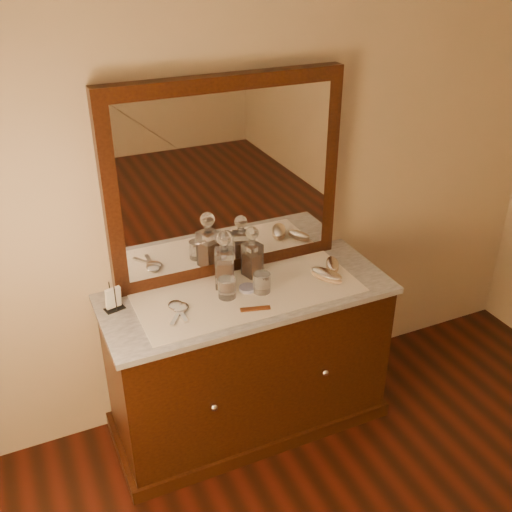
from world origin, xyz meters
The scene contains 18 objects.
dresser_cabinet centered at (0.00, 1.96, 0.41)m, with size 1.40×0.55×0.82m, color black.
dresser_plinth centered at (0.00, 1.96, 0.04)m, with size 1.46×0.59×0.08m, color black.
knob_left centered at (-0.30, 1.67, 0.45)m, with size 0.04×0.04×0.04m, color silver.
knob_right centered at (0.30, 1.67, 0.45)m, with size 0.04×0.04×0.04m, color silver.
marble_top centered at (0.00, 1.96, 0.83)m, with size 1.44×0.59×0.03m, color silver.
mirror_frame centered at (0.00, 2.20, 1.35)m, with size 1.20×0.08×1.00m, color black.
mirror_glass centered at (0.00, 2.17, 1.35)m, with size 1.06×0.01×0.86m, color white.
lace_runner centered at (0.00, 1.94, 0.85)m, with size 1.10×0.45×0.00m, color beige.
pin_dish centered at (0.00, 1.96, 0.86)m, with size 0.09×0.09×0.02m, color white.
comb centered at (-0.03, 1.79, 0.86)m, with size 0.14×0.03×0.01m, color brown.
napkin_rack centered at (-0.63, 2.07, 0.90)m, with size 0.10×0.07×0.14m.
decanter_left centered at (-0.08, 2.05, 0.97)m, with size 0.12×0.12×0.31m.
decanter_right centered at (0.08, 2.09, 0.96)m, with size 0.10×0.10×0.27m.
brush_near centered at (0.41, 1.89, 0.88)m, with size 0.15×0.19×0.05m.
brush_far centered at (0.49, 1.97, 0.87)m, with size 0.12×0.16×0.04m.
hand_mirror_outer centered at (-0.36, 1.95, 0.86)m, with size 0.08×0.19×0.02m.
hand_mirror_inner centered at (-0.36, 1.92, 0.86)m, with size 0.15×0.18×0.02m.
tumblers centered at (-0.02, 1.93, 0.90)m, with size 0.26×0.11×0.10m.
Camera 1 is at (-0.99, -0.32, 2.43)m, focal length 41.88 mm.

